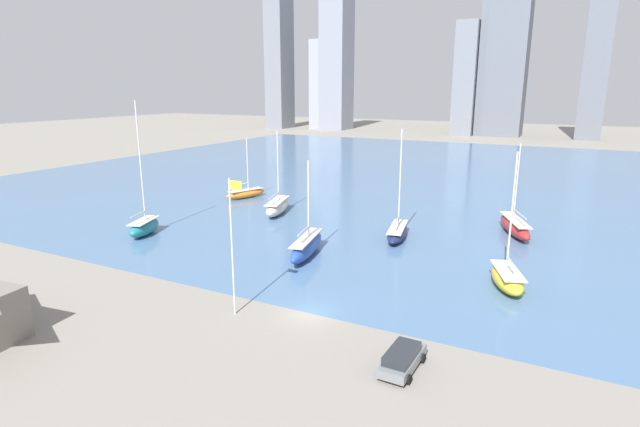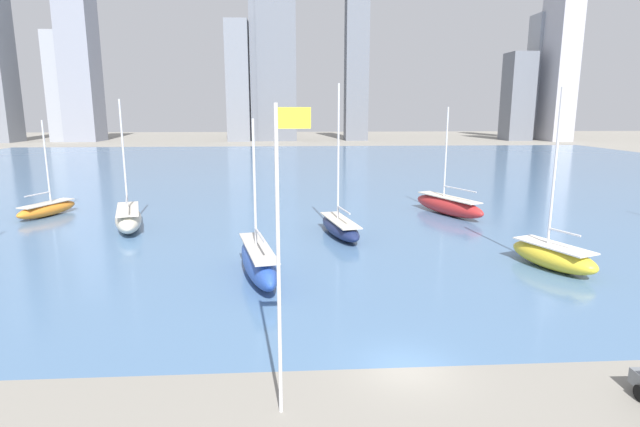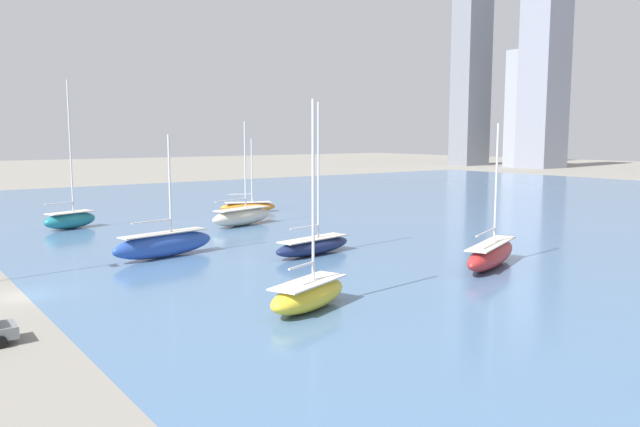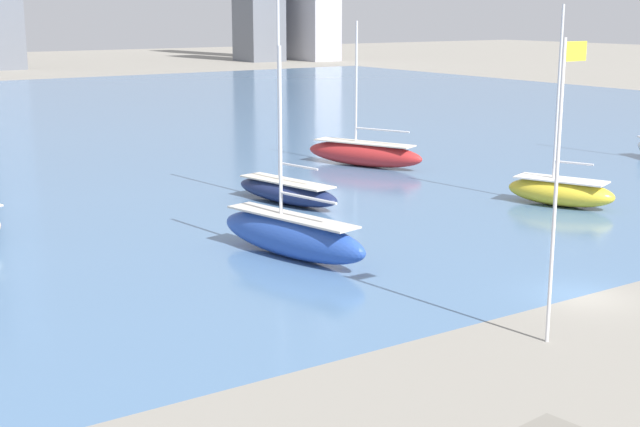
{
  "view_description": "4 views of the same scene",
  "coord_description": "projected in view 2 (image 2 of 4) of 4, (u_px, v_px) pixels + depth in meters",
  "views": [
    {
      "loc": [
        18.27,
        -33.48,
        18.21
      ],
      "look_at": [
        -6.23,
        13.87,
        4.74
      ],
      "focal_mm": 28.0,
      "sensor_mm": 36.0,
      "label": 1
    },
    {
      "loc": [
        -5.08,
        -19.95,
        11.16
      ],
      "look_at": [
        -3.21,
        9.74,
        5.01
      ],
      "focal_mm": 28.0,
      "sensor_mm": 36.0,
      "label": 2
    },
    {
      "loc": [
        44.11,
        -7.88,
        10.54
      ],
      "look_at": [
        6.33,
        19.55,
        4.71
      ],
      "focal_mm": 35.0,
      "sensor_mm": 36.0,
      "label": 3
    },
    {
      "loc": [
        -30.62,
        -24.63,
        12.37
      ],
      "look_at": [
        -7.0,
        10.33,
        2.7
      ],
      "focal_mm": 50.0,
      "sensor_mm": 36.0,
      "label": 4
    }
  ],
  "objects": [
    {
      "name": "sailboat_cream",
      "position": [
        128.0,
        218.0,
        47.5
      ],
      "size": [
        4.87,
        9.45,
        12.2
      ],
      "rotation": [
        0.0,
        0.0,
        0.29
      ],
      "color": "beige",
      "rests_on": "harbor_water"
    },
    {
      "name": "distant_city_skyline",
      "position": [
        275.0,
        57.0,
        182.25
      ],
      "size": [
        209.72,
        23.12,
        74.45
      ],
      "color": "slate",
      "rests_on": "ground_plane"
    },
    {
      "name": "harbor_water",
      "position": [
        317.0,
        173.0,
        90.48
      ],
      "size": [
        180.0,
        140.0,
        0.0
      ],
      "color": "#4C7099",
      "rests_on": "ground_plane"
    },
    {
      "name": "ground_plane",
      "position": [
        406.0,
        368.0,
        22.07
      ],
      "size": [
        500.0,
        500.0,
        0.0
      ],
      "primitive_type": "plane",
      "color": "gray"
    },
    {
      "name": "sailboat_red",
      "position": [
        448.0,
        205.0,
        54.24
      ],
      "size": [
        5.97,
        10.49,
        11.53
      ],
      "rotation": [
        0.0,
        0.0,
        0.4
      ],
      "color": "#B72828",
      "rests_on": "harbor_water"
    },
    {
      "name": "sailboat_orange",
      "position": [
        47.0,
        209.0,
        53.64
      ],
      "size": [
        4.43,
        7.86,
        10.18
      ],
      "rotation": [
        0.0,
        0.0,
        -0.35
      ],
      "color": "orange",
      "rests_on": "harbor_water"
    },
    {
      "name": "sailboat_yellow",
      "position": [
        553.0,
        255.0,
        35.71
      ],
      "size": [
        4.83,
        7.44,
        12.72
      ],
      "rotation": [
        0.0,
        0.0,
        0.37
      ],
      "color": "yellow",
      "rests_on": "harbor_water"
    },
    {
      "name": "sailboat_navy",
      "position": [
        340.0,
        226.0,
        45.11
      ],
      "size": [
        3.86,
        9.2,
        13.48
      ],
      "rotation": [
        0.0,
        0.0,
        0.19
      ],
      "color": "#19234C",
      "rests_on": "harbor_water"
    },
    {
      "name": "sailboat_blue",
      "position": [
        258.0,
        261.0,
        33.7
      ],
      "size": [
        3.92,
        10.15,
        10.65
      ],
      "rotation": [
        0.0,
        0.0,
        0.21
      ],
      "color": "#284CA8",
      "rests_on": "harbor_water"
    },
    {
      "name": "flag_pole",
      "position": [
        280.0,
        254.0,
        17.62
      ],
      "size": [
        1.24,
        0.14,
        11.42
      ],
      "color": "silver",
      "rests_on": "ground_plane"
    }
  ]
}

